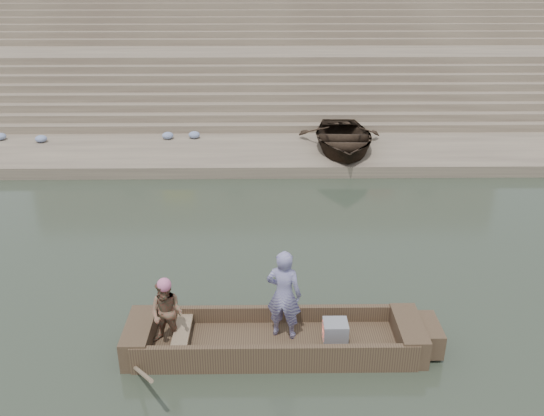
{
  "coord_description": "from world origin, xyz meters",
  "views": [
    {
      "loc": [
        -0.01,
        -11.65,
        6.9
      ],
      "look_at": [
        0.15,
        0.5,
        1.4
      ],
      "focal_mm": 36.97,
      "sensor_mm": 36.0,
      "label": 1
    }
  ],
  "objects_px": {
    "standing_man": "(284,295)",
    "main_rowboat": "(274,345)",
    "beached_rowboat": "(343,138)",
    "television": "(335,331)",
    "rowing_man": "(167,313)"
  },
  "relations": [
    {
      "from": "standing_man",
      "to": "rowing_man",
      "type": "bearing_deg",
      "value": 21.97
    },
    {
      "from": "standing_man",
      "to": "rowing_man",
      "type": "xyz_separation_m",
      "value": [
        -2.16,
        -0.23,
        -0.24
      ]
    },
    {
      "from": "standing_man",
      "to": "beached_rowboat",
      "type": "relative_size",
      "value": 0.42
    },
    {
      "from": "standing_man",
      "to": "beached_rowboat",
      "type": "xyz_separation_m",
      "value": [
        2.49,
        10.65,
        -0.28
      ]
    },
    {
      "from": "standing_man",
      "to": "beached_rowboat",
      "type": "height_order",
      "value": "standing_man"
    },
    {
      "from": "standing_man",
      "to": "television",
      "type": "bearing_deg",
      "value": -174.06
    },
    {
      "from": "standing_man",
      "to": "rowing_man",
      "type": "distance_m",
      "value": 2.19
    },
    {
      "from": "main_rowboat",
      "to": "beached_rowboat",
      "type": "bearing_deg",
      "value": 76.15
    },
    {
      "from": "main_rowboat",
      "to": "television",
      "type": "distance_m",
      "value": 1.18
    },
    {
      "from": "beached_rowboat",
      "to": "television",
      "type": "bearing_deg",
      "value": -96.0
    },
    {
      "from": "main_rowboat",
      "to": "beached_rowboat",
      "type": "relative_size",
      "value": 1.14
    },
    {
      "from": "standing_man",
      "to": "main_rowboat",
      "type": "bearing_deg",
      "value": 59.93
    },
    {
      "from": "rowing_man",
      "to": "beached_rowboat",
      "type": "xyz_separation_m",
      "value": [
        4.65,
        10.87,
        -0.04
      ]
    },
    {
      "from": "television",
      "to": "beached_rowboat",
      "type": "xyz_separation_m",
      "value": [
        1.53,
        10.82,
        0.43
      ]
    },
    {
      "from": "rowing_man",
      "to": "television",
      "type": "distance_m",
      "value": 3.16
    }
  ]
}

